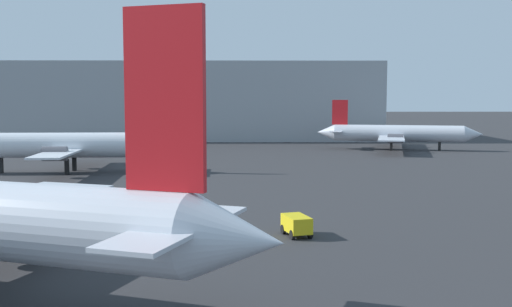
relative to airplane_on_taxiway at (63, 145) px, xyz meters
The scene contains 4 objects.
airplane_on_taxiway is the anchor object (origin of this frame).
airplane_distant 53.11m from the airplane_on_taxiway, 32.60° to the left, with size 25.78×24.38×7.98m.
baggage_cart 40.30m from the airplane_on_taxiway, 53.34° to the right, with size 1.95×2.67×1.30m.
terminal_building 58.11m from the airplane_on_taxiway, 82.75° to the left, with size 78.71×25.65×15.03m, color #999EA3.
Camera 1 is at (0.82, -13.19, 8.98)m, focal length 44.04 mm.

